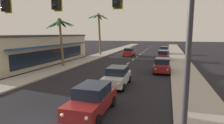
% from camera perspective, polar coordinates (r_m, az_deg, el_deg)
% --- Properties ---
extents(sidewalk_right, '(3.20, 110.00, 0.14)m').
position_cam_1_polar(sidewalk_right, '(27.49, 20.40, -1.39)').
color(sidewalk_right, '#9E998E').
rests_on(sidewalk_right, ground).
extents(sidewalk_left, '(3.20, 110.00, 0.14)m').
position_cam_1_polar(sidewalk_left, '(30.58, -10.15, -0.03)').
color(sidewalk_left, '#9E998E').
rests_on(sidewalk_left, ground).
extents(lane_markings, '(4.28, 89.55, 0.01)m').
position_cam_1_polar(lane_markings, '(28.22, 5.32, -0.78)').
color(lane_markings, silver).
rests_on(lane_markings, ground).
extents(traffic_signal_mast, '(11.27, 0.41, 7.47)m').
position_cam_1_polar(traffic_signal_mast, '(8.24, -4.84, 14.51)').
color(traffic_signal_mast, '#2D2D33').
rests_on(traffic_signal_mast, ground).
extents(sedan_lead_at_stop_bar, '(1.95, 4.45, 1.68)m').
position_cam_1_polar(sedan_lead_at_stop_bar, '(11.10, -5.98, -10.98)').
color(sedan_lead_at_stop_bar, maroon).
rests_on(sedan_lead_at_stop_bar, ground).
extents(sedan_third_in_queue, '(2.03, 4.48, 1.68)m').
position_cam_1_polar(sedan_third_in_queue, '(16.65, 1.55, -4.30)').
color(sedan_third_in_queue, silver).
rests_on(sedan_third_in_queue, ground).
extents(sedan_oncoming_far, '(2.03, 4.48, 1.68)m').
position_cam_1_polar(sedan_oncoming_far, '(38.70, 5.11, 3.02)').
color(sedan_oncoming_far, red).
rests_on(sedan_oncoming_far, ground).
extents(sedan_parked_nearest_kerb, '(1.96, 4.46, 1.68)m').
position_cam_1_polar(sedan_parked_nearest_kerb, '(23.17, 14.85, -0.94)').
color(sedan_parked_nearest_kerb, maroon).
rests_on(sedan_parked_nearest_kerb, ground).
extents(sedan_parked_mid_kerb, '(2.07, 4.50, 1.68)m').
position_cam_1_polar(sedan_parked_mid_kerb, '(44.44, 15.45, 3.45)').
color(sedan_parked_mid_kerb, silver).
rests_on(sedan_parked_mid_kerb, ground).
extents(sedan_parked_far_kerb, '(2.03, 4.48, 1.68)m').
position_cam_1_polar(sedan_parked_far_kerb, '(33.70, 15.07, 1.94)').
color(sedan_parked_far_kerb, maroon).
rests_on(sedan_parked_far_kerb, ground).
extents(palm_left_second, '(3.83, 3.91, 6.61)m').
position_cam_1_polar(palm_left_second, '(26.75, -15.28, 9.14)').
color(palm_left_second, brown).
rests_on(palm_left_second, ground).
extents(palm_left_third, '(4.49, 4.51, 8.76)m').
position_cam_1_polar(palm_left_third, '(40.73, -3.92, 10.63)').
color(palm_left_third, brown).
rests_on(palm_left_third, ground).
extents(storefront_strip_left, '(6.86, 21.73, 4.36)m').
position_cam_1_polar(storefront_strip_left, '(31.15, -21.27, 3.59)').
color(storefront_strip_left, beige).
rests_on(storefront_strip_left, ground).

